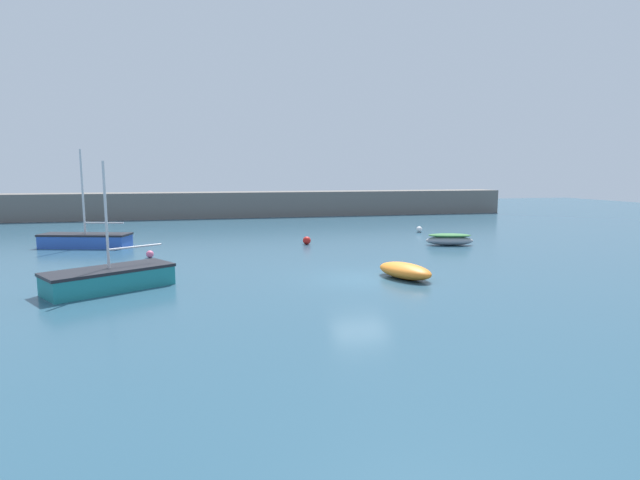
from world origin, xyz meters
The scene contains 9 objects.
ground_plane centered at (0.00, 0.00, -0.10)m, with size 120.00×120.00×0.20m, color #284C60.
harbor_breakwater centered at (0.00, 33.05, 1.31)m, with size 53.75×3.71×2.63m, color #66605B.
sailboat_short_mast centered at (-10.46, 0.40, 0.46)m, with size 5.14×4.17×5.13m.
sailboat_tall_mast centered at (-13.97, 13.03, 0.47)m, with size 5.73×3.13×6.12m.
open_tender_yellow centered at (1.95, -0.33, 0.35)m, with size 2.37×3.25×0.69m.
rowboat_with_red_cover centered at (8.81, 8.56, 0.38)m, with size 3.24×1.93×0.76m.
mooring_buoy_red centered at (-0.14, 11.02, 0.26)m, with size 0.52×0.52×0.52m, color red.
mooring_buoy_white centered at (9.85, 15.48, 0.23)m, with size 0.47×0.47×0.47m, color white.
mooring_buoy_pink centered at (-9.65, 7.98, 0.20)m, with size 0.40×0.40×0.40m, color #EA668C.
Camera 1 is at (-6.74, -20.67, 4.69)m, focal length 28.00 mm.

